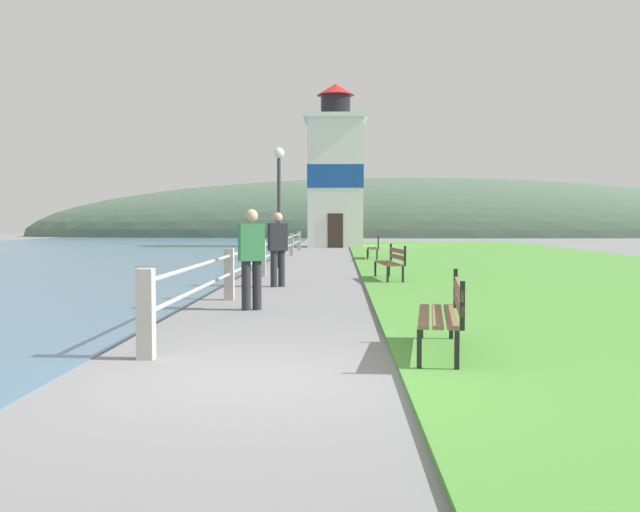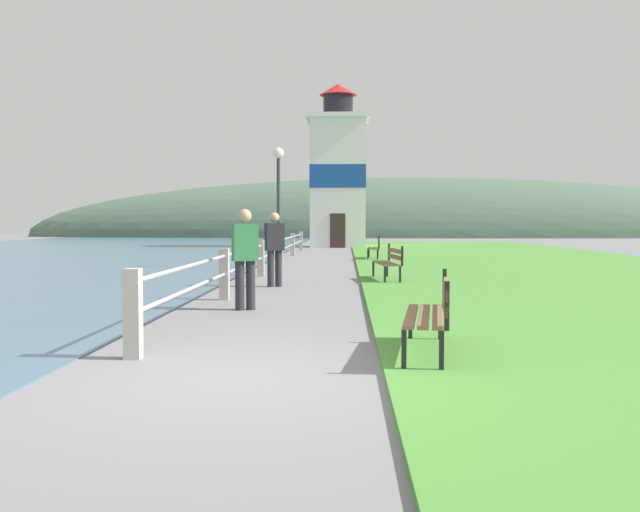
# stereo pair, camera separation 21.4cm
# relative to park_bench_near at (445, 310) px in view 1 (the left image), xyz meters

# --- Properties ---
(ground_plane) EXTENTS (160.00, 160.00, 0.00)m
(ground_plane) POSITION_rel_park_bench_near_xyz_m (-2.01, -1.19, -0.54)
(ground_plane) COLOR slate
(grass_verge) EXTENTS (12.00, 54.46, 0.06)m
(grass_verge) POSITION_rel_park_bench_near_xyz_m (5.41, 16.96, -0.51)
(grass_verge) COLOR #4C8E38
(grass_verge) RESTS_ON ground_plane
(seawall_railing) EXTENTS (0.18, 30.04, 1.01)m
(seawall_railing) POSITION_rel_park_bench_near_xyz_m (-3.33, 14.74, 0.06)
(seawall_railing) COLOR #A8A399
(seawall_railing) RESTS_ON ground_plane
(park_bench_near) EXTENTS (0.71, 1.96, 0.94)m
(park_bench_near) POSITION_rel_park_bench_near_xyz_m (0.00, 0.00, 0.00)
(park_bench_near) COLOR brown
(park_bench_near) RESTS_ON ground_plane
(park_bench_midway) EXTENTS (0.68, 1.96, 0.94)m
(park_bench_midway) POSITION_rel_park_bench_near_xyz_m (0.15, 10.14, 0.00)
(park_bench_midway) COLOR brown
(park_bench_midway) RESTS_ON ground_plane
(park_bench_far) EXTENTS (0.58, 1.93, 0.94)m
(park_bench_far) POSITION_rel_park_bench_near_xyz_m (0.21, 20.42, -0.00)
(park_bench_far) COLOR brown
(park_bench_far) RESTS_ON ground_plane
(lighthouse) EXTENTS (3.74, 3.74, 9.78)m
(lighthouse) POSITION_rel_park_bench_near_xyz_m (-1.43, 35.13, 3.80)
(lighthouse) COLOR white
(lighthouse) RESTS_ON ground_plane
(person_strolling) EXTENTS (0.48, 0.38, 1.74)m
(person_strolling) POSITION_rel_park_bench_near_xyz_m (-2.64, 8.63, 0.40)
(person_strolling) COLOR #28282D
(person_strolling) RESTS_ON ground_plane
(person_by_railing) EXTENTS (0.48, 0.36, 1.74)m
(person_by_railing) POSITION_rel_park_bench_near_xyz_m (-2.71, 4.23, 0.40)
(person_by_railing) COLOR #28282D
(person_by_railing) RESTS_ON ground_plane
(lamp_post) EXTENTS (0.36, 0.36, 3.96)m
(lamp_post) POSITION_rel_park_bench_near_xyz_m (-3.18, 15.49, 2.20)
(lamp_post) COLOR #333338
(lamp_post) RESTS_ON ground_plane
(distant_hillside) EXTENTS (80.00, 16.00, 12.00)m
(distant_hillside) POSITION_rel_park_bench_near_xyz_m (5.99, 65.11, -0.54)
(distant_hillside) COLOR #4C6651
(distant_hillside) RESTS_ON ground_plane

